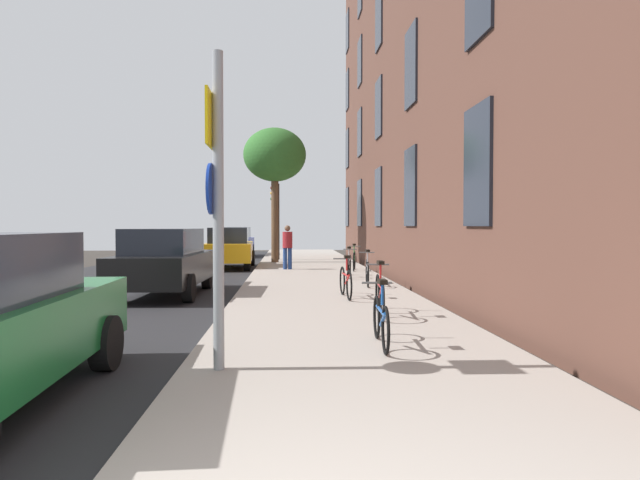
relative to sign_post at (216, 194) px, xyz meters
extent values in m
plane|color=#332D28|center=(-1.83, 11.03, -2.04)|extent=(41.80, 41.80, 0.00)
cube|color=#232326|center=(-3.93, 11.03, -2.04)|extent=(7.00, 38.00, 0.01)
cube|color=#9E9389|center=(1.67, 11.03, -1.98)|extent=(4.20, 38.00, 0.12)
cube|color=#1E232D|center=(3.99, 3.03, 0.68)|extent=(0.06, 1.25, 2.05)
cube|color=#1E232D|center=(3.99, 8.03, 0.68)|extent=(0.06, 1.25, 2.05)
cube|color=#1E232D|center=(3.99, 13.03, 0.68)|extent=(0.06, 1.25, 2.05)
cube|color=#1E232D|center=(3.99, 18.03, 0.68)|extent=(0.06, 1.25, 2.05)
cube|color=#1E232D|center=(3.99, 23.03, 0.68)|extent=(0.06, 1.25, 2.05)
cube|color=#1E232D|center=(3.99, 8.03, 3.80)|extent=(0.06, 1.25, 2.05)
cube|color=#1E232D|center=(3.99, 13.03, 3.80)|extent=(0.06, 1.25, 2.05)
cube|color=#1E232D|center=(3.99, 18.03, 3.80)|extent=(0.06, 1.25, 2.05)
cube|color=#1E232D|center=(3.99, 23.03, 3.80)|extent=(0.06, 1.25, 2.05)
cube|color=#1E232D|center=(3.99, 13.03, 6.93)|extent=(0.06, 1.25, 2.05)
cube|color=#1E232D|center=(3.99, 18.03, 6.93)|extent=(0.06, 1.25, 2.05)
cube|color=#1E232D|center=(3.99, 23.03, 6.93)|extent=(0.06, 1.25, 2.05)
cube|color=#1E232D|center=(3.99, 23.03, 10.06)|extent=(0.06, 1.25, 2.05)
cylinder|color=gray|center=(0.02, 0.00, -0.19)|extent=(0.12, 0.12, 3.48)
cube|color=yellow|center=(-0.06, 0.00, 0.81)|extent=(0.03, 0.60, 0.60)
cylinder|color=#14339E|center=(-0.06, 0.00, 0.06)|extent=(0.03, 0.56, 0.56)
cylinder|color=black|center=(0.34, 19.48, -0.14)|extent=(0.12, 0.12, 3.56)
cube|color=black|center=(0.16, 19.48, 1.19)|extent=(0.20, 0.24, 0.80)
sphere|color=#4B0707|center=(0.05, 19.48, 1.45)|extent=(0.16, 0.16, 0.16)
sphere|color=orange|center=(0.05, 19.48, 1.19)|extent=(0.16, 0.16, 0.16)
sphere|color=#083E11|center=(0.05, 19.48, 0.93)|extent=(0.16, 0.16, 0.16)
cylinder|color=brown|center=(0.23, 17.58, 0.00)|extent=(0.32, 0.32, 3.85)
ellipsoid|color=#2D6628|center=(0.23, 17.58, 2.74)|extent=(2.72, 2.72, 2.31)
torus|color=black|center=(2.02, 1.51, -1.62)|extent=(0.07, 0.60, 0.60)
torus|color=black|center=(1.97, 0.55, -1.62)|extent=(0.07, 0.60, 0.60)
cylinder|color=#194C99|center=(2.00, 1.03, -1.46)|extent=(0.09, 0.82, 0.04)
cylinder|color=#194C99|center=(1.99, 0.79, -1.53)|extent=(0.07, 0.50, 0.27)
cylinder|color=#194C99|center=(1.99, 0.88, -1.22)|extent=(0.04, 0.04, 0.28)
cube|color=black|center=(1.99, 0.88, -1.06)|extent=(0.10, 0.24, 0.06)
cylinder|color=#4C4C4C|center=(2.02, 1.51, -1.14)|extent=(0.42, 0.05, 0.03)
torus|color=black|center=(2.44, 3.93, -1.58)|extent=(0.10, 0.69, 0.68)
torus|color=black|center=(2.35, 2.93, -1.58)|extent=(0.10, 0.69, 0.68)
cylinder|color=#B21E1E|center=(2.40, 3.43, -1.39)|extent=(0.12, 0.85, 0.04)
cylinder|color=#B21E1E|center=(2.37, 3.18, -1.48)|extent=(0.09, 0.52, 0.28)
cylinder|color=#B21E1E|center=(2.38, 3.28, -1.14)|extent=(0.04, 0.04, 0.28)
cube|color=black|center=(2.38, 3.28, -0.98)|extent=(0.10, 0.24, 0.06)
cylinder|color=#4C4C4C|center=(2.44, 3.93, -1.06)|extent=(0.42, 0.07, 0.03)
torus|color=black|center=(2.03, 6.31, -1.60)|extent=(0.07, 0.65, 0.65)
torus|color=black|center=(2.07, 5.34, -1.60)|extent=(0.07, 0.65, 0.65)
cylinder|color=#B21E1E|center=(2.05, 5.83, -1.42)|extent=(0.08, 0.83, 0.04)
cylinder|color=#B21E1E|center=(2.06, 5.58, -1.50)|extent=(0.07, 0.50, 0.27)
cylinder|color=#B21E1E|center=(2.06, 5.68, -1.18)|extent=(0.04, 0.04, 0.28)
cube|color=black|center=(2.06, 5.68, -1.02)|extent=(0.10, 0.24, 0.06)
cylinder|color=#4C4C4C|center=(2.03, 6.31, -1.10)|extent=(0.42, 0.05, 0.03)
torus|color=black|center=(2.95, 8.76, -1.59)|extent=(0.12, 0.67, 0.67)
torus|color=black|center=(2.83, 7.70, -1.59)|extent=(0.12, 0.67, 0.67)
cylinder|color=#99999E|center=(2.89, 8.23, -1.41)|extent=(0.15, 0.91, 0.04)
cylinder|color=#99999E|center=(2.86, 7.96, -1.49)|extent=(0.11, 0.55, 0.30)
cylinder|color=#99999E|center=(2.87, 8.07, -1.16)|extent=(0.04, 0.04, 0.28)
cube|color=black|center=(2.87, 8.07, -1.00)|extent=(0.10, 0.24, 0.06)
cylinder|color=#4C4C4C|center=(2.95, 8.76, -1.08)|extent=(0.42, 0.08, 0.03)
torus|color=black|center=(2.77, 11.17, -1.60)|extent=(0.14, 0.65, 0.65)
torus|color=black|center=(2.59, 10.09, -1.60)|extent=(0.14, 0.65, 0.65)
cylinder|color=#99999E|center=(2.68, 10.63, -1.42)|extent=(0.19, 0.93, 0.04)
cylinder|color=#99999E|center=(2.64, 10.36, -1.50)|extent=(0.13, 0.56, 0.30)
cylinder|color=#99999E|center=(2.65, 10.47, -1.17)|extent=(0.04, 0.04, 0.28)
cube|color=black|center=(2.65, 10.47, -1.01)|extent=(0.10, 0.24, 0.06)
cylinder|color=#4C4C4C|center=(2.77, 11.17, -1.09)|extent=(0.42, 0.10, 0.03)
torus|color=black|center=(3.21, 13.50, -1.59)|extent=(0.14, 0.66, 0.66)
torus|color=black|center=(3.06, 12.55, -1.59)|extent=(0.14, 0.66, 0.66)
cylinder|color=#267233|center=(3.13, 13.03, -1.41)|extent=(0.17, 0.81, 0.04)
cylinder|color=#267233|center=(3.10, 12.79, -1.49)|extent=(0.12, 0.49, 0.27)
cylinder|color=#267233|center=(3.11, 12.89, -1.16)|extent=(0.04, 0.04, 0.28)
cube|color=black|center=(3.11, 12.89, -1.00)|extent=(0.10, 0.24, 0.06)
cylinder|color=#4C4C4C|center=(3.21, 13.50, -1.08)|extent=(0.42, 0.10, 0.03)
cylinder|color=navy|center=(0.68, 13.68, -1.53)|extent=(0.15, 0.15, 0.78)
cylinder|color=navy|center=(0.86, 13.68, -1.53)|extent=(0.15, 0.15, 0.78)
cylinder|color=maroon|center=(0.77, 13.68, -0.85)|extent=(0.50, 0.50, 0.59)
sphere|color=brown|center=(0.77, 13.68, -0.43)|extent=(0.21, 0.21, 0.21)
cylinder|color=black|center=(-1.34, 0.45, -1.71)|extent=(0.22, 0.64, 0.64)
cube|color=black|center=(-2.19, 7.36, -1.36)|extent=(1.89, 4.25, 0.70)
cube|color=#1E232D|center=(-2.19, 7.15, -0.71)|extent=(1.55, 2.40, 0.60)
cylinder|color=black|center=(-2.98, 8.70, -1.71)|extent=(0.22, 0.64, 0.64)
cylinder|color=black|center=(-1.39, 8.70, -1.71)|extent=(0.22, 0.64, 0.64)
cylinder|color=black|center=(-2.98, 6.02, -1.71)|extent=(0.22, 0.64, 0.64)
cylinder|color=black|center=(-1.39, 6.02, -1.71)|extent=(0.22, 0.64, 0.64)
cube|color=orange|center=(-1.53, 15.69, -1.36)|extent=(1.94, 4.11, 0.70)
cube|color=#1E232D|center=(-1.53, 15.49, -0.71)|extent=(1.58, 2.32, 0.60)
cylinder|color=black|center=(-2.33, 16.98, -1.71)|extent=(0.22, 0.64, 0.64)
cylinder|color=black|center=(-0.74, 16.98, -1.71)|extent=(0.22, 0.64, 0.64)
cylinder|color=black|center=(-2.33, 14.40, -1.71)|extent=(0.22, 0.64, 0.64)
cylinder|color=black|center=(-0.74, 14.40, -1.71)|extent=(0.22, 0.64, 0.64)
cube|color=navy|center=(-2.06, 24.03, -1.36)|extent=(1.74, 3.92, 0.70)
cube|color=#384756|center=(-2.06, 23.83, -0.71)|extent=(1.45, 2.20, 0.60)
cylinder|color=black|center=(-2.83, 25.28, -1.71)|extent=(0.22, 0.64, 0.64)
cylinder|color=black|center=(-1.28, 25.28, -1.71)|extent=(0.22, 0.64, 0.64)
cylinder|color=black|center=(-2.83, 22.78, -1.71)|extent=(0.22, 0.64, 0.64)
cylinder|color=black|center=(-1.28, 22.78, -1.71)|extent=(0.22, 0.64, 0.64)
camera|label=1|loc=(0.78, -5.95, -0.35)|focal=30.30mm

